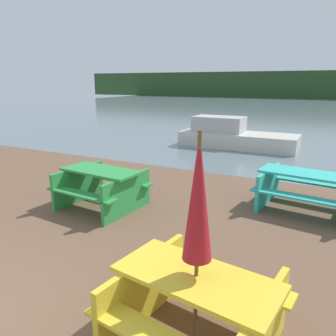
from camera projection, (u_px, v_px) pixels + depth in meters
water at (297, 109)px, 30.79m from camera, size 60.00×50.00×0.00m
far_treeline at (315, 85)px, 47.45m from camera, size 80.00×1.60×4.00m
picnic_table_yellow at (196, 303)px, 3.06m from camera, size 1.69×1.57×0.74m
picnic_table_green at (102, 185)px, 6.50m from camera, size 1.67×1.50×0.78m
picnic_table_teal at (309, 188)px, 6.33m from camera, size 2.01×1.59×0.76m
umbrella_crimson at (198, 199)px, 2.80m from camera, size 0.27×0.27×2.07m
boat at (233, 136)px, 12.63m from camera, size 4.39×1.55×1.14m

